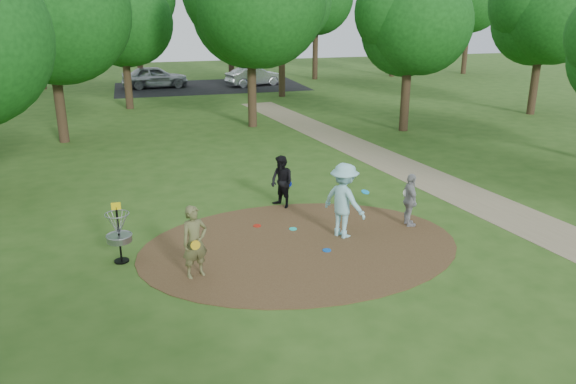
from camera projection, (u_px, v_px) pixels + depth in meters
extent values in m
plane|color=#2D5119|center=(300.00, 246.00, 14.65)|extent=(100.00, 100.00, 0.00)
cylinder|color=#47301C|center=(300.00, 246.00, 14.65)|extent=(8.40, 8.40, 0.02)
cube|color=#8C7A5B|center=(474.00, 199.00, 18.15)|extent=(7.55, 39.89, 0.01)
cube|color=black|center=(210.00, 86.00, 42.52)|extent=(14.00, 8.00, 0.01)
imported|color=brown|center=(195.00, 242.00, 12.76)|extent=(0.74, 0.61, 1.73)
cylinder|color=gold|center=(195.00, 245.00, 12.47)|extent=(0.22, 0.07, 0.22)
imported|color=#98DAE2|center=(344.00, 201.00, 14.94)|extent=(1.33, 1.53, 2.06)
cylinder|color=#0DA0ED|center=(365.00, 192.00, 15.09)|extent=(0.30, 0.30, 0.08)
imported|color=black|center=(282.00, 182.00, 17.20)|extent=(0.91, 0.99, 1.63)
cylinder|color=#0C26D3|center=(288.00, 184.00, 17.32)|extent=(0.23, 0.09, 0.22)
imported|color=#9B9B9E|center=(410.00, 200.00, 15.75)|extent=(0.51, 0.95, 1.54)
cylinder|color=white|center=(407.00, 193.00, 15.70)|extent=(0.23, 0.09, 0.22)
cylinder|color=#1BDECB|center=(293.00, 229.00, 15.69)|extent=(0.22, 0.22, 0.02)
cylinder|color=blue|center=(327.00, 250.00, 14.33)|extent=(0.22, 0.22, 0.02)
cylinder|color=red|center=(257.00, 226.00, 15.91)|extent=(0.22, 0.22, 0.02)
imported|color=#A3A6AB|center=(155.00, 77.00, 41.59)|extent=(4.93, 2.31, 1.63)
imported|color=#A5A8AD|center=(255.00, 76.00, 42.70)|extent=(4.56, 2.55, 1.42)
cylinder|color=black|center=(119.00, 236.00, 13.55)|extent=(0.05, 0.05, 1.35)
cylinder|color=black|center=(122.00, 261.00, 13.76)|extent=(0.36, 0.36, 0.04)
cylinder|color=gray|center=(119.00, 238.00, 13.57)|extent=(0.60, 0.60, 0.16)
torus|color=gray|center=(119.00, 235.00, 13.55)|extent=(0.63, 0.63, 0.03)
torus|color=gray|center=(117.00, 214.00, 13.37)|extent=(0.58, 0.58, 0.02)
cube|color=yellow|center=(116.00, 206.00, 13.31)|extent=(0.22, 0.02, 0.18)
cylinder|color=#332316|center=(59.00, 100.00, 25.01)|extent=(0.44, 0.44, 3.80)
sphere|color=#124412|center=(48.00, 16.00, 23.86)|extent=(6.14, 6.14, 6.14)
cylinder|color=#332316|center=(252.00, 85.00, 28.18)|extent=(0.44, 0.44, 4.18)
sphere|color=#124412|center=(250.00, 5.00, 26.94)|extent=(6.42, 6.42, 6.42)
cylinder|color=#332316|center=(405.00, 94.00, 27.33)|extent=(0.44, 0.44, 3.61)
sphere|color=#124412|center=(410.00, 28.00, 26.33)|extent=(4.77, 4.77, 4.77)
cylinder|color=#332316|center=(128.00, 80.00, 33.14)|extent=(0.44, 0.44, 3.42)
sphere|color=#124412|center=(123.00, 26.00, 32.16)|extent=(4.91, 4.91, 4.91)
cylinder|color=#332316|center=(282.00, 64.00, 37.38)|extent=(0.44, 0.44, 4.37)
sphere|color=#124412|center=(282.00, 5.00, 36.20)|extent=(5.49, 5.49, 5.49)
cylinder|color=#332316|center=(535.00, 80.00, 31.44)|extent=(0.44, 0.44, 3.80)
sphere|color=#124412|center=(544.00, 17.00, 30.35)|extent=(5.45, 5.45, 5.45)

